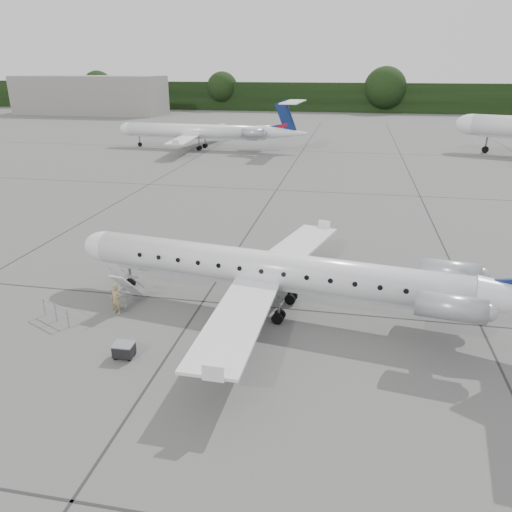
# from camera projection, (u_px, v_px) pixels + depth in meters

# --- Properties ---
(ground) EXTENTS (320.00, 320.00, 0.00)m
(ground) POSITION_uv_depth(u_px,v_px,m) (307.00, 336.00, 25.02)
(ground) COLOR #565654
(ground) RESTS_ON ground
(treeline) EXTENTS (260.00, 4.00, 8.00)m
(treeline) POSITION_uv_depth(u_px,v_px,m) (351.00, 98.00, 142.76)
(treeline) COLOR black
(treeline) RESTS_ON ground
(terminal_building) EXTENTS (40.00, 14.00, 10.00)m
(terminal_building) POSITION_uv_depth(u_px,v_px,m) (91.00, 95.00, 136.43)
(terminal_building) COLOR gray
(terminal_building) RESTS_ON ground
(main_regional_jet) EXTENTS (28.89, 22.69, 6.76)m
(main_regional_jet) POSITION_uv_depth(u_px,v_px,m) (269.00, 252.00, 26.54)
(main_regional_jet) COLOR silver
(main_regional_jet) RESTS_ON ground
(airstair) EXTENTS (1.15, 2.19, 2.12)m
(airstair) POSITION_uv_depth(u_px,v_px,m) (128.00, 287.00, 27.97)
(airstair) COLOR silver
(airstair) RESTS_ON ground
(passenger) EXTENTS (0.68, 0.53, 1.66)m
(passenger) POSITION_uv_depth(u_px,v_px,m) (116.00, 299.00, 27.01)
(passenger) COLOR #978252
(passenger) RESTS_ON ground
(safety_railing) EXTENTS (2.01, 1.05, 1.00)m
(safety_railing) POSITION_uv_depth(u_px,v_px,m) (56.00, 313.00, 26.27)
(safety_railing) COLOR #919499
(safety_railing) RESTS_ON ground
(baggage_cart) EXTENTS (0.92, 0.75, 0.78)m
(baggage_cart) POSITION_uv_depth(u_px,v_px,m) (124.00, 350.00, 23.03)
(baggage_cart) COLOR black
(baggage_cart) RESTS_ON ground
(bg_regional_left) EXTENTS (30.72, 22.93, 7.75)m
(bg_regional_left) POSITION_uv_depth(u_px,v_px,m) (195.00, 124.00, 79.54)
(bg_regional_left) COLOR silver
(bg_regional_left) RESTS_ON ground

